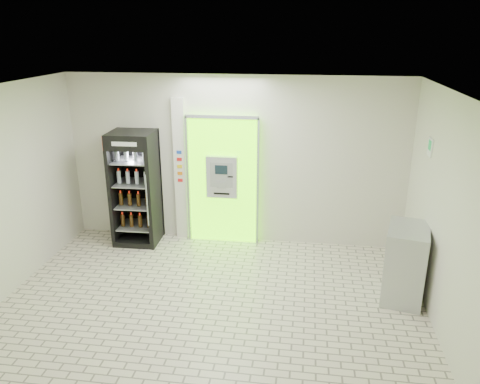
# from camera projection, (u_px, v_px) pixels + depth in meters

# --- Properties ---
(ground) EXTENTS (6.00, 6.00, 0.00)m
(ground) POSITION_uv_depth(u_px,v_px,m) (208.00, 314.00, 6.43)
(ground) COLOR beige
(ground) RESTS_ON ground
(room_shell) EXTENTS (6.00, 6.00, 6.00)m
(room_shell) POSITION_uv_depth(u_px,v_px,m) (204.00, 187.00, 5.82)
(room_shell) COLOR beige
(room_shell) RESTS_ON ground
(atm_assembly) EXTENTS (1.30, 0.24, 2.33)m
(atm_assembly) POSITION_uv_depth(u_px,v_px,m) (223.00, 180.00, 8.33)
(atm_assembly) COLOR #5CF000
(atm_assembly) RESTS_ON ground
(pillar) EXTENTS (0.22, 0.11, 2.60)m
(pillar) POSITION_uv_depth(u_px,v_px,m) (181.00, 170.00, 8.42)
(pillar) COLOR silver
(pillar) RESTS_ON ground
(beverage_cooler) EXTENTS (0.79, 0.74, 2.05)m
(beverage_cooler) POSITION_uv_depth(u_px,v_px,m) (136.00, 190.00, 8.36)
(beverage_cooler) COLOR black
(beverage_cooler) RESTS_ON ground
(steel_cabinet) EXTENTS (0.73, 0.92, 1.09)m
(steel_cabinet) POSITION_uv_depth(u_px,v_px,m) (405.00, 263.00, 6.67)
(steel_cabinet) COLOR #AFB2B7
(steel_cabinet) RESTS_ON ground
(exit_sign) EXTENTS (0.02, 0.22, 0.26)m
(exit_sign) POSITION_uv_depth(u_px,v_px,m) (430.00, 147.00, 6.64)
(exit_sign) COLOR white
(exit_sign) RESTS_ON room_shell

